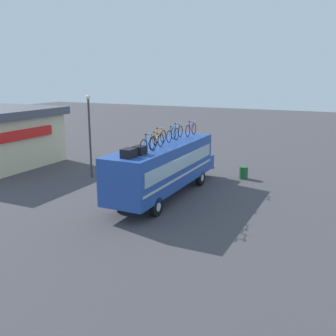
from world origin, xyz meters
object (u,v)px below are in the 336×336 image
Objects in this scene: luggage_bag_2 at (140,150)px; rooftop_bicycle_2 at (156,141)px; trash_bin at (243,173)px; rooftop_bicycle_3 at (159,137)px; rooftop_bicycle_6 at (191,129)px; rooftop_bicycle_5 at (177,132)px; rooftop_bicycle_1 at (148,144)px; rooftop_bicycle_4 at (173,135)px; luggage_bag_1 at (129,153)px; street_lamp at (90,130)px; bus at (165,165)px.

rooftop_bicycle_2 is (1.82, 0.02, 0.17)m from luggage_bag_2.
luggage_bag_2 reaches higher than trash_bin.
rooftop_bicycle_3 is at bearing 20.28° from rooftop_bicycle_2.
rooftop_bicycle_5 is at bearing 161.89° from rooftop_bicycle_6.
rooftop_bicycle_3 is 3.61m from rooftop_bicycle_6.
rooftop_bicycle_1 reaches higher than rooftop_bicycle_4.
rooftop_bicycle_3 is (3.96, 0.39, 0.18)m from luggage_bag_1.
street_lamp is at bearing 58.55° from rooftop_bicycle_1.
rooftop_bicycle_4 reaches higher than trash_bin.
street_lamp is at bearing 53.94° from luggage_bag_2.
rooftop_bicycle_1 is 5.99m from rooftop_bicycle_6.
rooftop_bicycle_5 is at bearing 4.74° from luggage_bag_2.
rooftop_bicycle_6 is 6.83m from street_lamp.
luggage_bag_1 is 0.86m from luggage_bag_2.
bus is 6.74m from trash_bin.
luggage_bag_1 is at bearing 179.49° from rooftop_bicycle_6.
bus is 6.23× the size of rooftop_bicycle_5.
rooftop_bicycle_2 is (1.12, 0.13, -0.02)m from rooftop_bicycle_1.
bus is at bearing 177.42° from rooftop_bicycle_6.
luggage_bag_2 is 0.78× the size of trash_bin.
luggage_bag_1 is 0.43× the size of rooftop_bicycle_6.
rooftop_bicycle_4 is at bearing 0.82° from luggage_bag_1.
trash_bin is (7.16, -2.95, -3.06)m from rooftop_bicycle_2.
rooftop_bicycle_1 reaches higher than trash_bin.
rooftop_bicycle_6 is (5.98, 0.15, -0.00)m from rooftop_bicycle_1.
luggage_bag_2 is 8.16m from street_lamp.
rooftop_bicycle_3 is at bearing 172.74° from rooftop_bicycle_6.
street_lamp is (0.58, 6.42, -0.18)m from rooftop_bicycle_4.
rooftop_bicycle_6 reaches higher than rooftop_bicycle_5.
luggage_bag_2 is at bearing 161.95° from trash_bin.
rooftop_bicycle_4 is (5.08, 0.07, 0.17)m from luggage_bag_1.
luggage_bag_2 is 9.87m from trash_bin.
rooftop_bicycle_1 reaches higher than luggage_bag_2.
luggage_bag_1 is at bearing -178.70° from bus.
rooftop_bicycle_5 is at bearing 6.77° from rooftop_bicycle_2.
rooftop_bicycle_6 is 2.12× the size of trash_bin.
rooftop_bicycle_3 is at bearing 5.63° from luggage_bag_1.
street_lamp is at bearing 113.66° from trash_bin.
street_lamp is at bearing 84.83° from rooftop_bicycle_4.
bus is 2.80m from rooftop_bicycle_5.
rooftop_bicycle_4 is at bearing 176.76° from rooftop_bicycle_6.
rooftop_bicycle_4 reaches higher than luggage_bag_2.
rooftop_bicycle_2 is 1.01× the size of rooftop_bicycle_5.
rooftop_bicycle_4 is 1.01× the size of rooftop_bicycle_5.
luggage_bag_1 is at bearing -179.18° from rooftop_bicycle_4.
luggage_bag_1 is 0.43× the size of rooftop_bicycle_1.
rooftop_bicycle_3 is at bearing 164.19° from rooftop_bicycle_4.
rooftop_bicycle_6 is (4.87, 0.02, 0.02)m from rooftop_bicycle_2.
rooftop_bicycle_4 is at bearing 146.86° from trash_bin.
rooftop_bicycle_3 is 2.33m from rooftop_bicycle_5.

